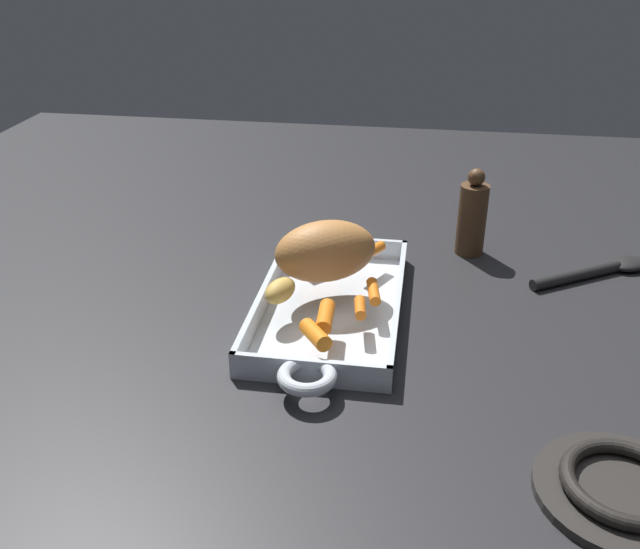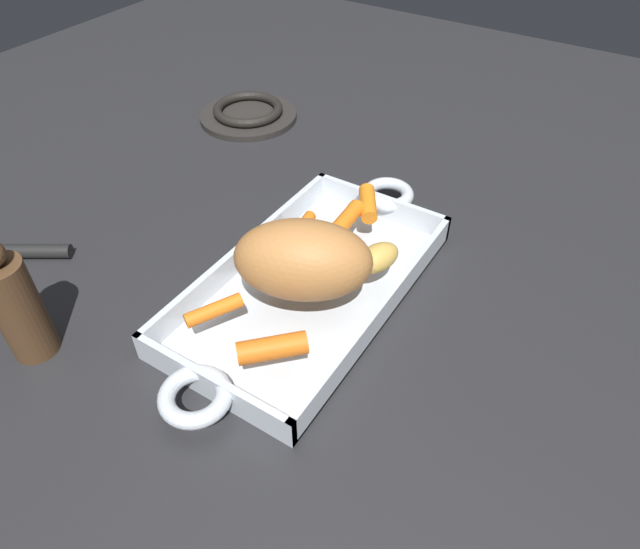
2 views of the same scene
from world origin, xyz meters
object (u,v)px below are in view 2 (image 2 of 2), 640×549
(pork_roast, at_px, (303,260))
(baby_carrot_northeast, at_px, (303,225))
(roasting_dish, at_px, (310,285))
(baby_carrot_southeast, at_px, (272,348))
(baby_carrot_long, at_px, (214,310))
(baby_carrot_center_left, at_px, (346,220))
(stove_burner_rear, at_px, (248,113))
(pepper_mill, at_px, (16,306))
(baby_carrot_short, at_px, (272,241))
(baby_carrot_southwest, at_px, (366,203))
(potato_golden_large, at_px, (378,258))

(pork_roast, height_order, baby_carrot_northeast, pork_roast)
(roasting_dish, bearing_deg, baby_carrot_northeast, -140.68)
(baby_carrot_southeast, relative_size, baby_carrot_long, 1.10)
(baby_carrot_center_left, xyz_separation_m, stove_burner_rear, (-0.22, -0.33, -0.04))
(baby_carrot_long, xyz_separation_m, pepper_mill, (0.12, -0.16, 0.02))
(roasting_dish, height_order, baby_carrot_center_left, baby_carrot_center_left)
(baby_carrot_short, height_order, baby_carrot_long, same)
(baby_carrot_southwest, xyz_separation_m, stove_burner_rear, (-0.18, -0.33, -0.04))
(baby_carrot_southeast, bearing_deg, potato_golden_large, 171.52)
(baby_carrot_southwest, xyz_separation_m, potato_golden_large, (0.10, 0.07, 0.01))
(baby_carrot_northeast, distance_m, potato_golden_large, 0.11)
(pepper_mill, bearing_deg, baby_carrot_center_left, 148.82)
(baby_carrot_center_left, bearing_deg, baby_carrot_short, -34.02)
(baby_carrot_southeast, bearing_deg, baby_carrot_long, -97.48)
(baby_carrot_southwest, bearing_deg, baby_carrot_northeast, -28.77)
(baby_carrot_southeast, bearing_deg, baby_carrot_short, -143.95)
(roasting_dish, height_order, baby_carrot_southeast, baby_carrot_southeast)
(baby_carrot_northeast, xyz_separation_m, baby_carrot_southeast, (0.19, 0.09, 0.00))
(roasting_dish, distance_m, pepper_mill, 0.31)
(roasting_dish, height_order, potato_golden_large, potato_golden_large)
(baby_carrot_northeast, distance_m, pepper_mill, 0.33)
(baby_carrot_southeast, distance_m, baby_carrot_short, 0.17)
(baby_carrot_long, height_order, potato_golden_large, potato_golden_large)
(pork_roast, relative_size, pepper_mill, 1.01)
(roasting_dish, relative_size, baby_carrot_center_left, 7.51)
(baby_carrot_long, bearing_deg, baby_carrot_southwest, 170.54)
(pork_roast, bearing_deg, pepper_mill, -47.14)
(baby_carrot_southeast, xyz_separation_m, baby_carrot_long, (-0.01, -0.09, -0.00))
(stove_burner_rear, xyz_separation_m, pepper_mill, (0.55, 0.13, 0.06))
(potato_golden_large, height_order, stove_burner_rear, potato_golden_large)
(baby_carrot_southwest, bearing_deg, baby_carrot_long, -9.46)
(baby_carrot_short, xyz_separation_m, stove_burner_rear, (-0.30, -0.28, -0.03))
(pepper_mill, bearing_deg, pork_roast, 132.86)
(roasting_dish, bearing_deg, potato_golden_large, 124.55)
(roasting_dish, height_order, baby_carrot_long, baby_carrot_long)
(baby_carrot_northeast, relative_size, baby_carrot_center_left, 0.71)
(baby_carrot_southwest, relative_size, potato_golden_large, 1.00)
(pork_roast, height_order, pepper_mill, pepper_mill)
(roasting_dish, bearing_deg, baby_carrot_short, -100.87)
(potato_golden_large, relative_size, stove_burner_rear, 0.33)
(roasting_dish, relative_size, pork_roast, 3.15)
(baby_carrot_southeast, relative_size, baby_carrot_center_left, 1.10)
(potato_golden_large, bearing_deg, baby_carrot_southwest, -144.51)
(baby_carrot_short, bearing_deg, pork_roast, 59.80)
(potato_golden_large, distance_m, stove_burner_rear, 0.49)
(baby_carrot_southeast, distance_m, stove_burner_rear, 0.58)
(baby_carrot_short, bearing_deg, baby_carrot_southwest, 155.43)
(baby_carrot_long, bearing_deg, stove_burner_rear, -145.96)
(pork_roast, xyz_separation_m, baby_carrot_southeast, (0.10, 0.03, -0.03))
(baby_carrot_northeast, relative_size, baby_carrot_short, 0.84)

